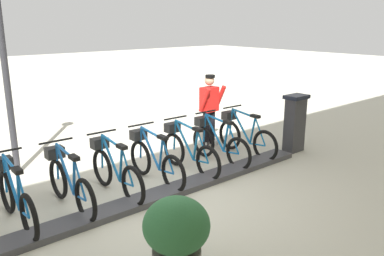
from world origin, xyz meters
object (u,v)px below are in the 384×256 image
object	(u,v)px
payment_kiosk	(295,122)
bike_docked_6	(15,196)
worker_near_rack	(209,107)
planter_bush	(177,234)
lamp_post	(1,34)
bike_docked_1	(218,142)
bike_docked_4	(114,170)
bike_docked_5	(69,182)
bike_docked_3	(154,159)
bike_docked_2	(188,150)
bike_docked_0	(244,135)

from	to	relation	value
payment_kiosk	bike_docked_6	bearing A→B (deg)	84.40
worker_near_rack	planter_bush	xyz separation A→B (m)	(-3.45, 3.69, -0.37)
lamp_post	bike_docked_1	bearing A→B (deg)	-121.28
lamp_post	bike_docked_4	bearing A→B (deg)	-154.77
bike_docked_6	bike_docked_1	bearing A→B (deg)	-90.00
bike_docked_5	payment_kiosk	bearing A→B (deg)	-96.49
bike_docked_1	bike_docked_4	world-z (taller)	same
bike_docked_3	lamp_post	bearing A→B (deg)	40.79
bike_docked_2	planter_bush	distance (m)	3.32
bike_docked_4	lamp_post	bearing A→B (deg)	25.23
bike_docked_1	worker_near_rack	distance (m)	1.28
bike_docked_3	bike_docked_5	distance (m)	1.61
bike_docked_4	worker_near_rack	xyz separation A→B (m)	(0.98, -3.08, 0.48)
bike_docked_5	bike_docked_6	world-z (taller)	same
bike_docked_0	planter_bush	distance (m)	4.55
bike_docked_3	bike_docked_4	distance (m)	0.80
bike_docked_4	payment_kiosk	bearing A→B (deg)	-97.71
bike_docked_3	bike_docked_6	distance (m)	2.41
payment_kiosk	bike_docked_1	distance (m)	1.91
bike_docked_5	bike_docked_6	size ratio (longest dim) A/B	1.00
bike_docked_0	bike_docked_1	distance (m)	0.80
bike_docked_3	planter_bush	xyz separation A→B (m)	(-2.47, 1.42, 0.11)
bike_docked_1	bike_docked_0	bearing A→B (deg)	-90.00
bike_docked_5	bike_docked_3	bearing A→B (deg)	-90.00
bike_docked_1	bike_docked_3	xyz separation A→B (m)	(0.00, 1.61, 0.00)
bike_docked_2	bike_docked_4	world-z (taller)	same
bike_docked_0	bike_docked_5	size ratio (longest dim) A/B	1.00
bike_docked_4	bike_docked_1	bearing A→B (deg)	-90.00
payment_kiosk	bike_docked_4	size ratio (longest dim) A/B	0.74
bike_docked_6	lamp_post	size ratio (longest dim) A/B	0.43
bike_docked_1	payment_kiosk	bearing A→B (deg)	-107.51
payment_kiosk	bike_docked_4	bearing A→B (deg)	82.29
bike_docked_5	planter_bush	distance (m)	2.48
bike_docked_3	payment_kiosk	bearing A→B (deg)	-99.49
bike_docked_3	bike_docked_4	size ratio (longest dim) A/B	1.00
bike_docked_3	planter_bush	size ratio (longest dim) A/B	1.77
bike_docked_3	bike_docked_6	xyz separation A→B (m)	(0.00, 2.41, 0.00)
bike_docked_6	payment_kiosk	bearing A→B (deg)	-95.60
planter_bush	payment_kiosk	bearing A→B (deg)	-68.59
bike_docked_3	bike_docked_5	bearing A→B (deg)	90.00
bike_docked_2	bike_docked_3	bearing A→B (deg)	90.00
worker_near_rack	lamp_post	xyz separation A→B (m)	(1.07, 4.05, 1.72)
payment_kiosk	bike_docked_6	distance (m)	5.86
lamp_post	planter_bush	size ratio (longest dim) A/B	4.14
lamp_post	planter_bush	distance (m)	4.99
bike_docked_2	worker_near_rack	size ratio (longest dim) A/B	1.04
bike_docked_0	worker_near_rack	distance (m)	1.10
bike_docked_6	lamp_post	bearing A→B (deg)	-17.33
bike_docked_3	bike_docked_6	bearing A→B (deg)	90.00
bike_docked_5	planter_bush	bearing A→B (deg)	-175.58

